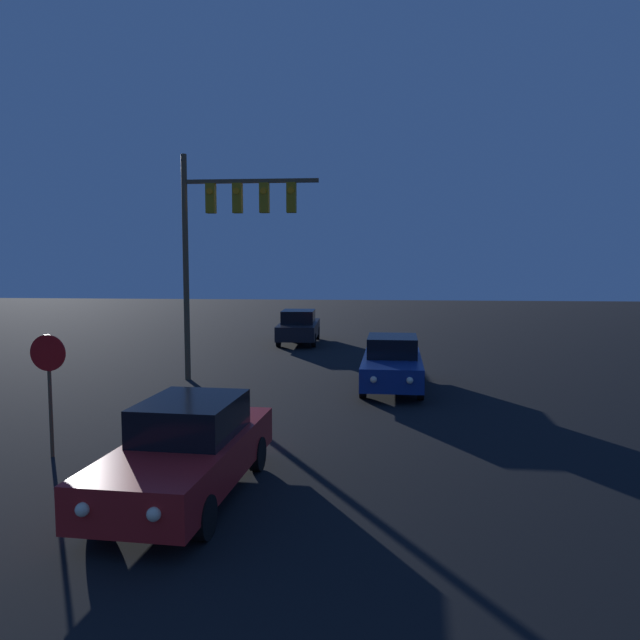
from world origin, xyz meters
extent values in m
cube|color=#B21E1E|center=(-1.67, 8.59, 0.62)|extent=(1.98, 4.62, 0.64)
cube|color=black|center=(-1.66, 8.82, 1.23)|extent=(1.55, 1.97, 0.58)
cylinder|color=black|center=(-1.00, 7.15, 0.30)|extent=(0.23, 0.61, 0.60)
cylinder|color=black|center=(-2.54, 7.25, 0.30)|extent=(0.23, 0.61, 0.60)
cylinder|color=black|center=(-0.81, 9.94, 0.30)|extent=(0.23, 0.61, 0.60)
cylinder|color=black|center=(-2.35, 10.04, 0.30)|extent=(0.23, 0.61, 0.60)
sphere|color=#F9EFC6|center=(-1.37, 6.29, 0.68)|extent=(0.18, 0.18, 0.18)
sphere|color=#F9EFC6|center=(-2.29, 6.35, 0.68)|extent=(0.18, 0.18, 0.18)
cube|color=navy|center=(1.76, 17.41, 0.62)|extent=(1.82, 4.56, 0.64)
cube|color=black|center=(1.77, 17.64, 1.23)|extent=(1.49, 1.92, 0.58)
cylinder|color=black|center=(2.49, 15.99, 0.30)|extent=(0.20, 0.61, 0.60)
cylinder|color=black|center=(0.94, 16.04, 0.30)|extent=(0.20, 0.61, 0.60)
cylinder|color=black|center=(2.58, 18.79, 0.30)|extent=(0.20, 0.61, 0.60)
cylinder|color=black|center=(1.03, 18.84, 0.30)|extent=(0.20, 0.61, 0.60)
sphere|color=#F9EFC6|center=(2.15, 15.12, 0.68)|extent=(0.18, 0.18, 0.18)
sphere|color=#F9EFC6|center=(1.23, 15.15, 0.68)|extent=(0.18, 0.18, 0.18)
cube|color=black|center=(-2.23, 27.44, 0.62)|extent=(1.85, 4.57, 0.64)
cube|color=black|center=(-2.23, 27.21, 1.23)|extent=(1.50, 1.93, 0.58)
cylinder|color=black|center=(-3.06, 28.81, 0.30)|extent=(0.21, 0.61, 0.60)
cylinder|color=black|center=(-1.51, 28.87, 0.30)|extent=(0.21, 0.61, 0.60)
cylinder|color=black|center=(-2.96, 26.01, 0.30)|extent=(0.21, 0.61, 0.60)
cylinder|color=black|center=(-1.41, 26.07, 0.30)|extent=(0.21, 0.61, 0.60)
sphere|color=#F9EFC6|center=(-2.78, 29.70, 0.68)|extent=(0.18, 0.18, 0.18)
sphere|color=#F9EFC6|center=(-1.86, 29.73, 0.68)|extent=(0.18, 0.18, 0.18)
cylinder|color=brown|center=(-4.62, 18.24, 3.50)|extent=(0.18, 0.18, 6.99)
cube|color=brown|center=(-2.55, 18.24, 6.15)|extent=(4.15, 0.12, 0.12)
cube|color=#A57F14|center=(-3.79, 18.24, 5.64)|extent=(0.28, 0.28, 0.90)
cylinder|color=orange|center=(-3.79, 18.09, 5.84)|extent=(0.20, 0.02, 0.20)
cube|color=#A57F14|center=(-2.96, 18.24, 5.64)|extent=(0.28, 0.28, 0.90)
cylinder|color=orange|center=(-2.96, 18.09, 5.84)|extent=(0.20, 0.02, 0.20)
cube|color=#A57F14|center=(-2.13, 18.24, 5.64)|extent=(0.28, 0.28, 0.90)
cylinder|color=orange|center=(-2.13, 18.09, 5.84)|extent=(0.20, 0.02, 0.20)
cube|color=#A57F14|center=(-1.30, 18.24, 5.64)|extent=(0.28, 0.28, 0.90)
cylinder|color=orange|center=(-1.30, 18.09, 5.84)|extent=(0.20, 0.02, 0.20)
cylinder|color=brown|center=(-4.86, 10.37, 1.17)|extent=(0.07, 0.07, 2.35)
cylinder|color=red|center=(-4.86, 10.35, 2.00)|extent=(0.69, 0.03, 0.69)
camera|label=1|loc=(1.27, -0.73, 3.71)|focal=35.00mm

